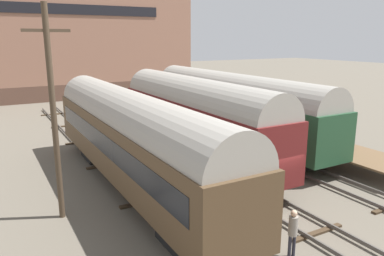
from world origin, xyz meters
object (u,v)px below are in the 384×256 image
Objects in this scene: train_car_maroon at (195,116)px; person_worker at (293,229)px; utility_pole at (53,112)px; train_car_brown at (130,135)px; train_car_green at (231,103)px; bench at (318,137)px.

train_car_maroon is 8.40× the size of person_worker.
person_worker is 10.25m from utility_pole.
train_car_green is at bearing 27.55° from train_car_brown.
bench is at bearing -67.46° from train_car_green.
train_car_brown is 9.09m from person_worker.
utility_pole reaches higher than person_worker.
person_worker is (-2.05, -10.40, -1.95)m from train_car_maroon.
train_car_green is 2.13× the size of utility_pole.
utility_pole is at bearing -160.43° from train_car_brown.
utility_pole is at bearing -179.02° from bench.
person_worker is (-9.34, -7.43, -0.40)m from bench.
train_car_maroon is 10.77× the size of bench.
train_car_green reaches higher than bench.
bench is 0.16× the size of utility_pole.
train_car_green is 15.22m from person_worker.
train_car_maroon is 8.02m from bench.
train_car_green is (9.57, 4.99, 0.02)m from train_car_brown.
utility_pole is (-6.44, 7.16, 3.52)m from person_worker.
person_worker is at bearing -101.17° from train_car_maroon.
utility_pole reaches higher than train_car_green.
train_car_brown is 13.27× the size of bench.
bench is at bearing 38.49° from person_worker.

